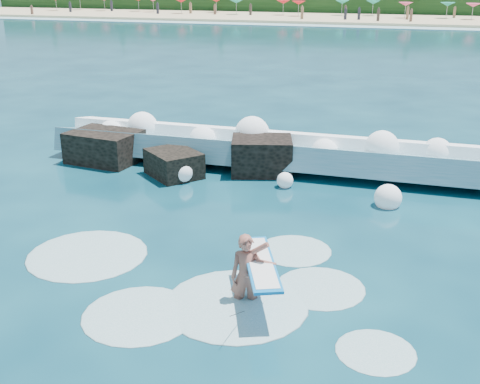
{
  "coord_description": "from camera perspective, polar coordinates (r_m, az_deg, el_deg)",
  "views": [
    {
      "loc": [
        5.64,
        -11.57,
        6.4
      ],
      "look_at": [
        1.5,
        2.0,
        1.2
      ],
      "focal_mm": 45.0,
      "sensor_mm": 36.0,
      "label": 1
    }
  ],
  "objects": [
    {
      "name": "wet_band",
      "position": [
        79.03,
        13.28,
        15.0
      ],
      "size": [
        140.0,
        5.0,
        0.08
      ],
      "primitive_type": "cube",
      "color": "silver",
      "rests_on": "ground"
    },
    {
      "name": "breaking_wave",
      "position": [
        20.94,
        4.51,
        3.71
      ],
      "size": [
        16.75,
        2.67,
        1.44
      ],
      "color": "teal",
      "rests_on": "ground"
    },
    {
      "name": "rock_cluster",
      "position": [
        20.92,
        -6.42,
        3.45
      ],
      "size": [
        8.18,
        3.34,
        1.4
      ],
      "color": "black",
      "rests_on": "ground"
    },
    {
      "name": "beachgoers",
      "position": [
        87.72,
        8.33,
        16.43
      ],
      "size": [
        103.93,
        14.09,
        1.92
      ],
      "color": "#3F332D",
      "rests_on": "ground"
    },
    {
      "name": "wave_spray",
      "position": [
        20.66,
        3.88,
        4.46
      ],
      "size": [
        15.06,
        4.1,
        1.8
      ],
      "color": "white",
      "rests_on": "ground"
    },
    {
      "name": "beach",
      "position": [
        89.96,
        13.85,
        15.62
      ],
      "size": [
        140.0,
        20.0,
        0.4
      ],
      "primitive_type": "cube",
      "color": "tan",
      "rests_on": "ground"
    },
    {
      "name": "surfer_with_board",
      "position": [
        12.3,
        0.91,
        -7.71
      ],
      "size": [
        1.46,
        2.94,
        1.79
      ],
      "color": "#975446",
      "rests_on": "ground"
    },
    {
      "name": "surf_foam",
      "position": [
        13.29,
        -4.75,
        -8.74
      ],
      "size": [
        9.18,
        5.85,
        0.15
      ],
      "color": "silver",
      "rests_on": "ground"
    },
    {
      "name": "beach_umbrellas",
      "position": [
        91.98,
        13.88,
        16.99
      ],
      "size": [
        111.73,
        6.92,
        0.5
      ],
      "color": "red",
      "rests_on": "ground"
    },
    {
      "name": "ground",
      "position": [
        14.38,
        -8.12,
        -6.53
      ],
      "size": [
        200.0,
        200.0,
        0.0
      ],
      "primitive_type": "plane",
      "color": "#072E3E",
      "rests_on": "ground"
    }
  ]
}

